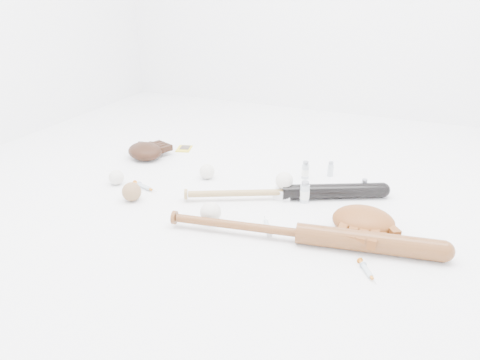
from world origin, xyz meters
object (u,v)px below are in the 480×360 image
at_px(bat_dark, 285,192).
at_px(bat_wood, 300,233).
at_px(glove_dark, 145,151).
at_px(pedestal, 284,193).

bearing_deg(bat_dark, bat_wood, -89.15).
distance_m(bat_wood, glove_dark, 1.07).
height_order(glove_dark, pedestal, glove_dark).
distance_m(bat_dark, pedestal, 0.02).
bearing_deg(bat_wood, pedestal, 107.98).
bearing_deg(glove_dark, pedestal, 10.28).
height_order(bat_dark, bat_wood, bat_wood).
distance_m(bat_dark, glove_dark, 0.82).
height_order(bat_dark, pedestal, bat_dark).
relative_size(bat_dark, pedestal, 11.95).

